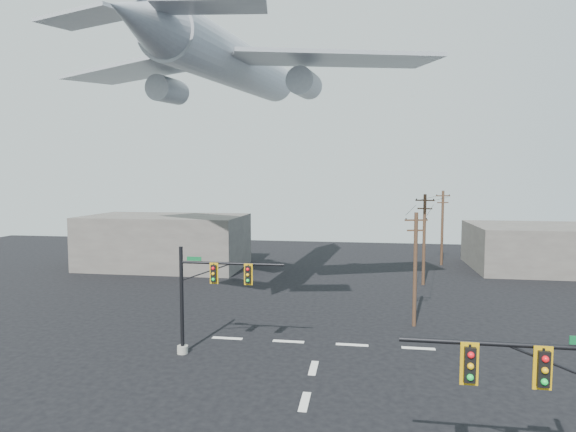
% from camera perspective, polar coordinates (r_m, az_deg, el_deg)
% --- Properties ---
extents(lane_markings, '(14.00, 21.20, 0.01)m').
position_cam_1_polar(lane_markings, '(25.07, 2.38, -19.82)').
color(lane_markings, silver).
rests_on(lane_markings, ground).
extents(signal_mast_near, '(6.25, 0.72, 6.54)m').
position_cam_1_polar(signal_mast_near, '(16.75, 30.04, -20.22)').
color(signal_mast_near, gray).
rests_on(signal_mast_near, ground).
extents(signal_mast_far, '(6.39, 0.70, 6.36)m').
position_cam_1_polar(signal_mast_far, '(28.72, -10.03, -9.47)').
color(signal_mast_far, gray).
rests_on(signal_mast_far, ground).
extents(utility_pole_a, '(1.58, 0.45, 7.98)m').
position_cam_1_polar(utility_pole_a, '(34.64, 14.84, -5.88)').
color(utility_pole_a, '#4A2E1F').
rests_on(utility_pole_a, ground).
extents(utility_pole_b, '(1.76, 0.51, 8.79)m').
position_cam_1_polar(utility_pole_b, '(48.02, 15.83, -2.49)').
color(utility_pole_b, '#4A2E1F').
rests_on(utility_pole_b, ground).
extents(utility_pole_c, '(1.73, 0.75, 8.84)m').
position_cam_1_polar(utility_pole_c, '(59.63, 17.81, -1.17)').
color(utility_pole_c, '#4A2E1F').
rests_on(utility_pole_c, ground).
extents(power_lines, '(7.22, 24.73, 0.42)m').
position_cam_1_polar(power_lines, '(46.81, 16.32, 1.44)').
color(power_lines, black).
extents(airliner, '(31.32, 33.05, 8.88)m').
position_cam_1_polar(airliner, '(39.47, -6.26, 17.34)').
color(airliner, '#A2A8AE').
extents(building_left, '(18.00, 10.00, 6.00)m').
position_cam_1_polar(building_left, '(57.48, -14.34, -2.93)').
color(building_left, '#66605A').
rests_on(building_left, ground).
extents(building_right, '(14.00, 12.00, 5.00)m').
position_cam_1_polar(building_right, '(61.08, 27.39, -3.34)').
color(building_right, '#66605A').
rests_on(building_right, ground).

